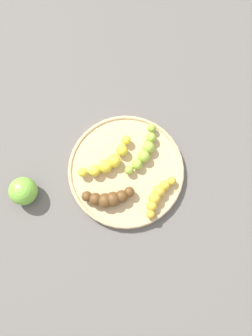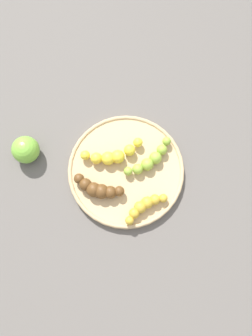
# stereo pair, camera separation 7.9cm
# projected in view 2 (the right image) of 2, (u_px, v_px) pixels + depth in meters

# --- Properties ---
(ground_plane) EXTENTS (2.40, 2.40, 0.00)m
(ground_plane) POSITION_uv_depth(u_px,v_px,m) (126.00, 172.00, 0.83)
(ground_plane) COLOR #56514C
(fruit_bowl) EXTENTS (0.29, 0.29, 0.02)m
(fruit_bowl) POSITION_uv_depth(u_px,v_px,m) (126.00, 171.00, 0.82)
(fruit_bowl) COLOR tan
(fruit_bowl) RESTS_ON ground_plane
(banana_yellow) EXTENTS (0.15, 0.08, 0.03)m
(banana_yellow) POSITION_uv_depth(u_px,v_px,m) (113.00, 155.00, 0.81)
(banana_yellow) COLOR yellow
(banana_yellow) RESTS_ON fruit_bowl
(banana_overripe) EXTENTS (0.09, 0.10, 0.04)m
(banana_overripe) POSITION_uv_depth(u_px,v_px,m) (98.00, 189.00, 0.78)
(banana_overripe) COLOR #593819
(banana_overripe) RESTS_ON fruit_bowl
(banana_spotted) EXTENTS (0.12, 0.04, 0.03)m
(banana_spotted) POSITION_uv_depth(u_px,v_px,m) (144.00, 206.00, 0.78)
(banana_spotted) COLOR gold
(banana_spotted) RESTS_ON fruit_bowl
(banana_green) EXTENTS (0.15, 0.05, 0.03)m
(banana_green) POSITION_uv_depth(u_px,v_px,m) (150.00, 160.00, 0.80)
(banana_green) COLOR #8CAD38
(banana_green) RESTS_ON fruit_bowl
(apple_green) EXTENTS (0.07, 0.07, 0.07)m
(apple_green) POSITION_uv_depth(u_px,v_px,m) (26.00, 150.00, 0.81)
(apple_green) COLOR #72B238
(apple_green) RESTS_ON ground_plane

